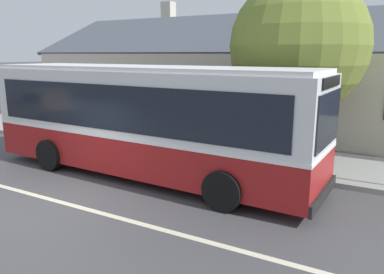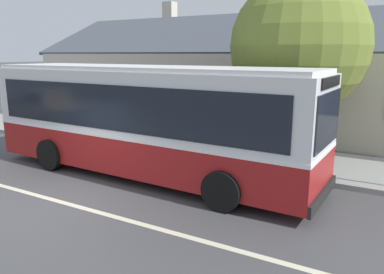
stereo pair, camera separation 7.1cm
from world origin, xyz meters
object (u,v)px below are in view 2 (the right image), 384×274
object	(u,v)px
bench_by_building	(95,125)
bench_down_street	(171,137)
street_tree_primary	(299,46)
bike_rack	(49,117)
transit_bus	(145,118)

from	to	relation	value
bench_by_building	bench_down_street	size ratio (longest dim) A/B	0.91
street_tree_primary	bike_rack	world-z (taller)	street_tree_primary
bench_by_building	street_tree_primary	xyz separation A→B (m)	(8.55, 1.06, 3.36)
bike_rack	street_tree_primary	bearing A→B (deg)	4.58
bench_by_building	bench_down_street	xyz separation A→B (m)	(4.23, -0.32, 0.01)
bench_by_building	street_tree_primary	world-z (taller)	street_tree_primary
transit_bus	bench_down_street	world-z (taller)	transit_bus
bench_down_street	bike_rack	distance (m)	7.36
bench_by_building	street_tree_primary	distance (m)	9.25
bench_down_street	bike_rack	size ratio (longest dim) A/B	1.50
street_tree_primary	bench_down_street	bearing A→B (deg)	-162.33
transit_bus	bench_down_street	distance (m)	3.14
transit_bus	bench_down_street	bearing A→B (deg)	107.83
bench_down_street	transit_bus	bearing A→B (deg)	-72.17
transit_bus	bike_rack	size ratio (longest dim) A/B	9.28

